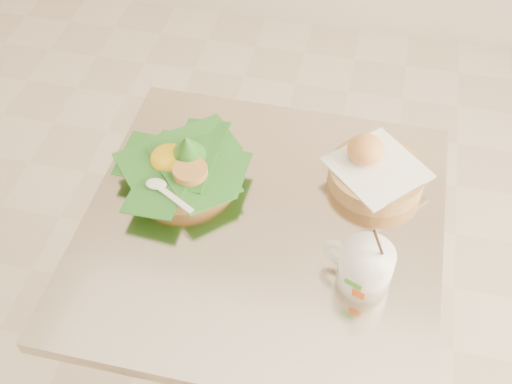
% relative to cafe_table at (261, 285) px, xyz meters
% --- Properties ---
extents(floor, '(3.60, 3.60, 0.00)m').
position_rel_cafe_table_xyz_m(floor, '(-0.14, 0.01, -0.53)').
color(floor, beige).
rests_on(floor, ground).
extents(cafe_table, '(0.70, 0.70, 0.75)m').
position_rel_cafe_table_xyz_m(cafe_table, '(0.00, 0.00, 0.00)').
color(cafe_table, gray).
rests_on(cafe_table, floor).
extents(rice_basket, '(0.27, 0.27, 0.13)m').
position_rel_cafe_table_xyz_m(rice_basket, '(-0.19, 0.09, 0.26)').
color(rice_basket, tan).
rests_on(rice_basket, cafe_table).
extents(bread_basket, '(0.24, 0.24, 0.10)m').
position_rel_cafe_table_xyz_m(bread_basket, '(0.20, 0.16, 0.25)').
color(bread_basket, tan).
rests_on(bread_basket, cafe_table).
extents(coffee_mug, '(0.13, 0.10, 0.17)m').
position_rel_cafe_table_xyz_m(coffee_mug, '(0.20, -0.09, 0.27)').
color(coffee_mug, white).
rests_on(coffee_mug, cafe_table).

